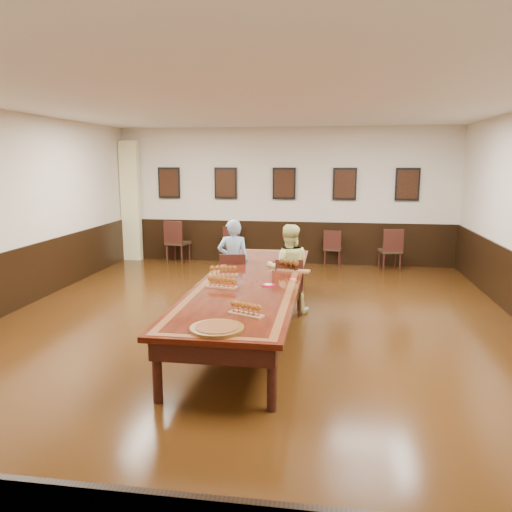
% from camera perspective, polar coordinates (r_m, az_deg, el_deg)
% --- Properties ---
extents(floor, '(8.00, 10.00, 0.02)m').
position_cam_1_polar(floor, '(7.31, -0.59, -8.53)').
color(floor, black).
rests_on(floor, ground).
extents(ceiling, '(8.00, 10.00, 0.02)m').
position_cam_1_polar(ceiling, '(6.95, -0.64, 17.40)').
color(ceiling, white).
rests_on(ceiling, floor).
extents(wall_back, '(8.00, 0.02, 3.20)m').
position_cam_1_polar(wall_back, '(11.90, 3.25, 6.85)').
color(wall_back, beige).
rests_on(wall_back, floor).
extents(wall_front, '(8.00, 0.02, 3.20)m').
position_cam_1_polar(wall_front, '(2.26, -21.61, -10.81)').
color(wall_front, beige).
rests_on(wall_front, floor).
extents(chair_man, '(0.49, 0.52, 0.91)m').
position_cam_1_polar(chair_man, '(8.43, -2.61, -2.62)').
color(chair_man, '#302115').
rests_on(chair_man, floor).
extents(chair_woman, '(0.48, 0.52, 0.92)m').
position_cam_1_polar(chair_woman, '(7.97, 3.73, -3.41)').
color(chair_woman, '#302115').
rests_on(chair_woman, floor).
extents(spare_chair_a, '(0.58, 0.61, 1.03)m').
position_cam_1_polar(spare_chair_a, '(12.14, -8.91, 1.66)').
color(spare_chair_a, '#302115').
rests_on(spare_chair_a, floor).
extents(spare_chair_b, '(0.49, 0.52, 0.89)m').
position_cam_1_polar(spare_chair_b, '(12.02, -2.50, 1.34)').
color(spare_chair_b, '#302115').
rests_on(spare_chair_b, floor).
extents(spare_chair_c, '(0.45, 0.48, 0.85)m').
position_cam_1_polar(spare_chair_c, '(11.81, 8.79, 0.96)').
color(spare_chair_c, '#302115').
rests_on(spare_chair_c, floor).
extents(spare_chair_d, '(0.53, 0.56, 0.95)m').
position_cam_1_polar(spare_chair_d, '(11.52, 15.07, 0.74)').
color(spare_chair_d, '#302115').
rests_on(spare_chair_d, floor).
extents(person_man, '(0.58, 0.42, 1.46)m').
position_cam_1_polar(person_man, '(8.46, -2.60, -0.68)').
color(person_man, teal).
rests_on(person_man, floor).
extents(person_woman, '(0.77, 0.63, 1.43)m').
position_cam_1_polar(person_woman, '(8.01, 3.72, -1.44)').
color(person_woman, '#ECF096').
rests_on(person_woman, floor).
extents(pink_phone, '(0.11, 0.15, 0.01)m').
position_cam_1_polar(pink_phone, '(7.11, 4.29, -2.69)').
color(pink_phone, '#F15070').
rests_on(pink_phone, conference_table).
extents(curtain, '(0.45, 0.18, 2.90)m').
position_cam_1_polar(curtain, '(12.64, -14.12, 6.09)').
color(curtain, beige).
rests_on(curtain, floor).
extents(wainscoting, '(8.00, 10.00, 1.00)m').
position_cam_1_polar(wainscoting, '(7.16, -0.60, -4.67)').
color(wainscoting, black).
rests_on(wainscoting, floor).
extents(conference_table, '(1.40, 5.00, 0.76)m').
position_cam_1_polar(conference_table, '(7.13, -0.60, -3.81)').
color(conference_table, black).
rests_on(conference_table, floor).
extents(posters, '(6.14, 0.04, 0.74)m').
position_cam_1_polar(posters, '(11.82, 3.23, 8.27)').
color(posters, black).
rests_on(posters, wall_back).
extents(flight_a, '(0.43, 0.18, 0.16)m').
position_cam_1_polar(flight_a, '(7.32, -3.75, -1.75)').
color(flight_a, '#925C3D').
rests_on(flight_a, conference_table).
extents(flight_b, '(0.52, 0.26, 0.19)m').
position_cam_1_polar(flight_b, '(7.63, 4.10, -1.14)').
color(flight_b, '#925C3D').
rests_on(flight_b, conference_table).
extents(flight_c, '(0.43, 0.20, 0.16)m').
position_cam_1_polar(flight_c, '(6.64, -3.95, -3.06)').
color(flight_c, '#925C3D').
rests_on(flight_c, conference_table).
extents(flight_d, '(0.43, 0.28, 0.15)m').
position_cam_1_polar(flight_d, '(5.45, -1.16, -6.13)').
color(flight_d, '#925C3D').
rests_on(flight_d, conference_table).
extents(red_plate_grp, '(0.19, 0.19, 0.02)m').
position_cam_1_polar(red_plate_grp, '(6.75, 1.41, -3.34)').
color(red_plate_grp, '#A90B29').
rests_on(red_plate_grp, conference_table).
extents(carved_platter, '(0.57, 0.57, 0.04)m').
position_cam_1_polar(carved_platter, '(5.02, -4.49, -8.25)').
color(carved_platter, '#503110').
rests_on(carved_platter, conference_table).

